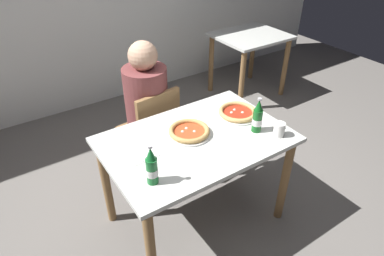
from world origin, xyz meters
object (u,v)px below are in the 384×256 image
(chair_behind_table, at_px, (152,129))
(pizza_marinara_far, at_px, (189,132))
(dining_table_background, at_px, (249,48))
(dining_table_main, at_px, (196,152))
(beer_bottle_center, at_px, (152,167))
(beer_bottle_left, at_px, (257,117))
(napkin_with_cutlery, at_px, (141,153))
(pizza_margherita_near, at_px, (238,113))
(diner_seated, at_px, (148,116))
(paper_cup, at_px, (279,129))

(chair_behind_table, distance_m, pizza_marinara_far, 0.62)
(chair_behind_table, height_order, dining_table_background, chair_behind_table)
(dining_table_main, xyz_separation_m, beer_bottle_center, (-0.43, -0.21, 0.22))
(chair_behind_table, relative_size, pizza_marinara_far, 2.92)
(beer_bottle_center, bearing_deg, beer_bottle_left, 4.23)
(dining_table_background, xyz_separation_m, napkin_with_cutlery, (-2.06, -1.30, 0.16))
(pizza_marinara_far, xyz_separation_m, beer_bottle_center, (-0.41, -0.27, 0.08))
(chair_behind_table, bearing_deg, pizza_margherita_near, 122.12)
(diner_seated, distance_m, beer_bottle_center, 1.00)
(beer_bottle_left, distance_m, paper_cup, 0.16)
(napkin_with_cutlery, bearing_deg, diner_seated, 60.00)
(pizza_marinara_far, bearing_deg, pizza_margherita_near, 1.25)
(pizza_marinara_far, bearing_deg, dining_table_background, 37.34)
(dining_table_background, height_order, beer_bottle_center, beer_bottle_center)
(diner_seated, distance_m, pizza_marinara_far, 0.63)
(beer_bottle_center, height_order, paper_cup, beer_bottle_center)
(pizza_marinara_far, distance_m, napkin_with_cutlery, 0.36)
(dining_table_main, relative_size, paper_cup, 12.63)
(napkin_with_cutlery, xyz_separation_m, paper_cup, (0.84, -0.33, 0.04))
(dining_table_main, bearing_deg, chair_behind_table, 91.59)
(diner_seated, bearing_deg, pizza_margherita_near, -53.91)
(napkin_with_cutlery, bearing_deg, pizza_marinara_far, 0.88)
(beer_bottle_left, bearing_deg, paper_cup, -55.37)
(pizza_margherita_near, height_order, pizza_marinara_far, same)
(dining_table_main, height_order, paper_cup, paper_cup)
(chair_behind_table, relative_size, pizza_margherita_near, 2.87)
(diner_seated, distance_m, dining_table_background, 1.84)
(dining_table_main, xyz_separation_m, paper_cup, (0.47, -0.27, 0.16))
(pizza_margherita_near, xyz_separation_m, napkin_with_cutlery, (-0.78, -0.01, -0.02))
(diner_seated, xyz_separation_m, pizza_margherita_near, (0.43, -0.59, 0.19))
(dining_table_background, relative_size, paper_cup, 8.42)
(diner_seated, relative_size, beer_bottle_left, 4.89)
(paper_cup, bearing_deg, napkin_with_cutlery, 158.56)
(dining_table_main, xyz_separation_m, beer_bottle_left, (0.38, -0.15, 0.22))
(dining_table_background, bearing_deg, beer_bottle_center, -143.43)
(chair_behind_table, bearing_deg, napkin_with_cutlery, 51.34)
(diner_seated, bearing_deg, dining_table_background, 22.21)
(beer_bottle_center, bearing_deg, diner_seated, 65.02)
(beer_bottle_center, bearing_deg, chair_behind_table, 63.29)
(pizza_margherita_near, bearing_deg, dining_table_main, -170.18)
(pizza_marinara_far, bearing_deg, beer_bottle_left, -28.15)
(dining_table_main, bearing_deg, pizza_marinara_far, 104.11)
(beer_bottle_center, bearing_deg, pizza_marinara_far, 33.27)
(paper_cup, bearing_deg, beer_bottle_center, 175.98)
(napkin_with_cutlery, height_order, paper_cup, paper_cup)
(dining_table_background, xyz_separation_m, pizza_margherita_near, (-1.28, -1.29, 0.18))
(dining_table_main, xyz_separation_m, pizza_margherita_near, (0.41, 0.07, 0.14))
(pizza_margherita_near, relative_size, beer_bottle_left, 1.20)
(chair_behind_table, height_order, pizza_marinara_far, chair_behind_table)
(pizza_margherita_near, height_order, beer_bottle_center, beer_bottle_center)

